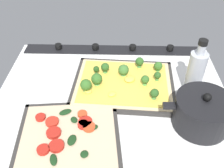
{
  "coord_description": "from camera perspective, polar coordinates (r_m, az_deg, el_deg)",
  "views": [
    {
      "loc": [
        -1.71,
        64.89,
        59.89
      ],
      "look_at": [
        0.1,
        -0.97,
        4.81
      ],
      "focal_mm": 41.19,
      "sensor_mm": 36.0,
      "label": 1
    }
  ],
  "objects": [
    {
      "name": "ground_plane",
      "position": [
        0.89,
        0.04,
        -3.5
      ],
      "size": [
        79.77,
        65.77,
        3.0
      ],
      "primitive_type": "cube",
      "color": "white"
    },
    {
      "name": "stove_control_panel",
      "position": [
        1.11,
        0.45,
        7.72
      ],
      "size": [
        76.58,
        7.0,
        2.6
      ],
      "color": "black",
      "rests_on": "ground_plane"
    },
    {
      "name": "baking_tray_front",
      "position": [
        0.93,
        2.55,
        -0.18
      ],
      "size": [
        37.47,
        30.84,
        1.3
      ],
      "color": "#33302D",
      "rests_on": "ground_plane"
    },
    {
      "name": "broccoli_pizza",
      "position": [
        0.92,
        2.4,
        0.63
      ],
      "size": [
        34.94,
        28.3,
        5.97
      ],
      "color": "beige",
      "rests_on": "baking_tray_front"
    },
    {
      "name": "baking_tray_back",
      "position": [
        0.77,
        -9.55,
        -11.36
      ],
      "size": [
        31.73,
        29.23,
        1.3
      ],
      "color": "#33302D",
      "rests_on": "ground_plane"
    },
    {
      "name": "veggie_pizza_back",
      "position": [
        0.77,
        -9.7,
        -10.87
      ],
      "size": [
        29.11,
        26.61,
        1.9
      ],
      "color": "#D0B491",
      "rests_on": "baking_tray_back"
    },
    {
      "name": "cooking_pot",
      "position": [
        0.81,
        19.45,
        -5.95
      ],
      "size": [
        23.92,
        17.05,
        12.25
      ],
      "color": "black",
      "rests_on": "ground_plane"
    },
    {
      "name": "oil_bottle",
      "position": [
        0.9,
        18.08,
        2.72
      ],
      "size": [
        5.81,
        5.81,
        20.1
      ],
      "color": "#B7BCC6",
      "rests_on": "ground_plane"
    }
  ]
}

